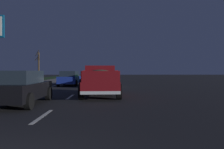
# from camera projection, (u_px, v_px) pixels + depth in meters

# --- Properties ---
(ground) EXTENTS (144.00, 144.00, 0.00)m
(ground) POSITION_uv_depth(u_px,v_px,m) (90.00, 83.00, 29.66)
(ground) COLOR black
(sidewalk_shoulder) EXTENTS (108.00, 4.00, 0.12)m
(sidewalk_shoulder) POSITION_uv_depth(u_px,v_px,m) (47.00, 82.00, 29.52)
(sidewalk_shoulder) COLOR slate
(sidewalk_shoulder) RESTS_ON ground
(grass_verge) EXTENTS (108.00, 6.00, 0.01)m
(grass_verge) POSITION_uv_depth(u_px,v_px,m) (8.00, 83.00, 29.40)
(grass_verge) COLOR #1E3819
(grass_verge) RESTS_ON ground
(lane_markings) EXTENTS (108.86, 3.54, 0.01)m
(lane_markings) POSITION_uv_depth(u_px,v_px,m) (74.00, 82.00, 32.15)
(lane_markings) COLOR silver
(lane_markings) RESTS_ON ground
(pickup_truck) EXTENTS (5.49, 2.42, 1.87)m
(pickup_truck) POSITION_uv_depth(u_px,v_px,m) (100.00, 80.00, 13.83)
(pickup_truck) COLOR maroon
(pickup_truck) RESTS_ON ground
(sedan_blue) EXTENTS (4.43, 2.07, 1.54)m
(sedan_blue) POSITION_uv_depth(u_px,v_px,m) (70.00, 78.00, 23.70)
(sedan_blue) COLOR navy
(sedan_blue) RESTS_ON ground
(sedan_silver) EXTENTS (4.43, 2.06, 1.54)m
(sedan_silver) POSITION_uv_depth(u_px,v_px,m) (102.00, 79.00, 22.05)
(sedan_silver) COLOR #B2B5BA
(sedan_silver) RESTS_ON ground
(sedan_green) EXTENTS (4.40, 2.02, 1.54)m
(sedan_green) POSITION_uv_depth(u_px,v_px,m) (103.00, 76.00, 37.16)
(sedan_green) COLOR #14592D
(sedan_green) RESTS_ON ground
(sedan_black) EXTENTS (4.40, 2.02, 1.54)m
(sedan_black) POSITION_uv_depth(u_px,v_px,m) (20.00, 87.00, 10.20)
(sedan_black) COLOR black
(sedan_black) RESTS_ON ground
(bare_tree_far) EXTENTS (2.01, 1.39, 5.30)m
(bare_tree_far) POSITION_uv_depth(u_px,v_px,m) (39.00, 65.00, 39.00)
(bare_tree_far) COLOR #423323
(bare_tree_far) RESTS_ON ground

